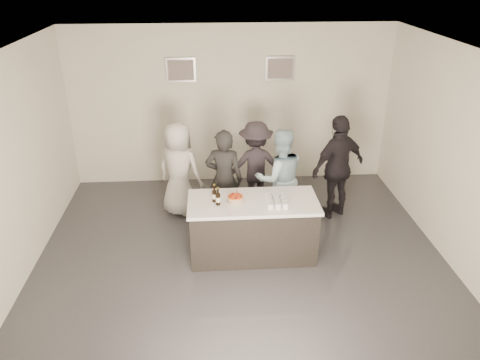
{
  "coord_description": "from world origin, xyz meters",
  "views": [
    {
      "loc": [
        -0.41,
        -5.52,
        4.03
      ],
      "look_at": [
        0.0,
        0.5,
        1.15
      ],
      "focal_mm": 35.0,
      "sensor_mm": 36.0,
      "label": 1
    }
  ],
  "objects_px": {
    "bar_counter": "(253,228)",
    "person_guest_back": "(255,165)",
    "person_main_black": "(224,179)",
    "person_main_blue": "(280,178)",
    "person_guest_left": "(179,170)",
    "cake": "(235,199)",
    "person_guest_right": "(338,167)",
    "beer_bottle_b": "(218,196)",
    "beer_bottle_a": "(214,193)"
  },
  "relations": [
    {
      "from": "cake",
      "to": "person_guest_left",
      "type": "relative_size",
      "value": 0.14
    },
    {
      "from": "cake",
      "to": "beer_bottle_a",
      "type": "distance_m",
      "value": 0.31
    },
    {
      "from": "cake",
      "to": "person_guest_right",
      "type": "distance_m",
      "value": 2.09
    },
    {
      "from": "person_guest_back",
      "to": "beer_bottle_a",
      "type": "bearing_deg",
      "value": 60.53
    },
    {
      "from": "beer_bottle_a",
      "to": "person_main_black",
      "type": "xyz_separation_m",
      "value": [
        0.17,
        0.88,
        -0.2
      ]
    },
    {
      "from": "beer_bottle_b",
      "to": "person_guest_left",
      "type": "bearing_deg",
      "value": 113.44
    },
    {
      "from": "cake",
      "to": "person_guest_back",
      "type": "xyz_separation_m",
      "value": [
        0.44,
        1.5,
        -0.15
      ]
    },
    {
      "from": "beer_bottle_b",
      "to": "bar_counter",
      "type": "bearing_deg",
      "value": 9.34
    },
    {
      "from": "bar_counter",
      "to": "beer_bottle_a",
      "type": "xyz_separation_m",
      "value": [
        -0.55,
        0.02,
        0.58
      ]
    },
    {
      "from": "beer_bottle_b",
      "to": "person_guest_right",
      "type": "relative_size",
      "value": 0.15
    },
    {
      "from": "person_main_black",
      "to": "person_main_blue",
      "type": "xyz_separation_m",
      "value": [
        0.89,
        -0.05,
        0.01
      ]
    },
    {
      "from": "person_guest_left",
      "to": "cake",
      "type": "bearing_deg",
      "value": 151.34
    },
    {
      "from": "person_main_black",
      "to": "person_guest_back",
      "type": "xyz_separation_m",
      "value": [
        0.56,
        0.6,
        -0.04
      ]
    },
    {
      "from": "person_main_black",
      "to": "cake",
      "type": "bearing_deg",
      "value": 108.6
    },
    {
      "from": "cake",
      "to": "person_main_black",
      "type": "relative_size",
      "value": 0.13
    },
    {
      "from": "beer_bottle_a",
      "to": "person_guest_left",
      "type": "relative_size",
      "value": 0.16
    },
    {
      "from": "bar_counter",
      "to": "person_guest_back",
      "type": "xyz_separation_m",
      "value": [
        0.18,
        1.5,
        0.34
      ]
    },
    {
      "from": "beer_bottle_b",
      "to": "person_main_blue",
      "type": "distance_m",
      "value": 1.39
    },
    {
      "from": "person_main_blue",
      "to": "cake",
      "type": "bearing_deg",
      "value": 39.87
    },
    {
      "from": "person_guest_left",
      "to": "person_guest_right",
      "type": "bearing_deg",
      "value": -156.69
    },
    {
      "from": "person_main_black",
      "to": "person_guest_right",
      "type": "relative_size",
      "value": 0.93
    },
    {
      "from": "bar_counter",
      "to": "beer_bottle_b",
      "type": "xyz_separation_m",
      "value": [
        -0.5,
        -0.08,
        0.58
      ]
    },
    {
      "from": "beer_bottle_b",
      "to": "person_main_black",
      "type": "xyz_separation_m",
      "value": [
        0.12,
        0.98,
        -0.2
      ]
    },
    {
      "from": "beer_bottle_b",
      "to": "person_guest_left",
      "type": "xyz_separation_m",
      "value": [
        -0.62,
        1.43,
        -0.21
      ]
    },
    {
      "from": "bar_counter",
      "to": "person_guest_right",
      "type": "relative_size",
      "value": 1.04
    },
    {
      "from": "beer_bottle_a",
      "to": "person_guest_left",
      "type": "bearing_deg",
      "value": 113.29
    },
    {
      "from": "bar_counter",
      "to": "person_main_blue",
      "type": "distance_m",
      "value": 1.06
    },
    {
      "from": "bar_counter",
      "to": "beer_bottle_b",
      "type": "distance_m",
      "value": 0.77
    },
    {
      "from": "bar_counter",
      "to": "person_guest_back",
      "type": "height_order",
      "value": "person_guest_back"
    },
    {
      "from": "person_main_black",
      "to": "person_guest_back",
      "type": "distance_m",
      "value": 0.83
    },
    {
      "from": "beer_bottle_b",
      "to": "person_main_blue",
      "type": "relative_size",
      "value": 0.16
    },
    {
      "from": "beer_bottle_b",
      "to": "person_main_blue",
      "type": "height_order",
      "value": "person_main_blue"
    },
    {
      "from": "person_guest_left",
      "to": "person_guest_back",
      "type": "height_order",
      "value": "person_guest_left"
    },
    {
      "from": "beer_bottle_b",
      "to": "person_main_blue",
      "type": "bearing_deg",
      "value": 42.84
    },
    {
      "from": "person_guest_right",
      "to": "person_guest_back",
      "type": "xyz_separation_m",
      "value": [
        -1.34,
        0.4,
        -0.1
      ]
    },
    {
      "from": "person_guest_left",
      "to": "person_guest_back",
      "type": "distance_m",
      "value": 1.31
    },
    {
      "from": "person_main_blue",
      "to": "person_guest_back",
      "type": "xyz_separation_m",
      "value": [
        -0.32,
        0.65,
        -0.05
      ]
    },
    {
      "from": "person_main_black",
      "to": "person_guest_back",
      "type": "bearing_deg",
      "value": -122.59
    },
    {
      "from": "bar_counter",
      "to": "person_main_black",
      "type": "bearing_deg",
      "value": 112.85
    },
    {
      "from": "person_main_black",
      "to": "person_main_blue",
      "type": "distance_m",
      "value": 0.89
    },
    {
      "from": "bar_counter",
      "to": "person_guest_left",
      "type": "relative_size",
      "value": 1.14
    },
    {
      "from": "beer_bottle_b",
      "to": "person_guest_left",
      "type": "relative_size",
      "value": 0.16
    },
    {
      "from": "person_guest_left",
      "to": "person_guest_back",
      "type": "bearing_deg",
      "value": -144.5
    },
    {
      "from": "bar_counter",
      "to": "person_guest_right",
      "type": "distance_m",
      "value": 1.93
    },
    {
      "from": "beer_bottle_a",
      "to": "person_main_blue",
      "type": "relative_size",
      "value": 0.16
    },
    {
      "from": "person_guest_right",
      "to": "person_main_blue",
      "type": "bearing_deg",
      "value": -13.11
    },
    {
      "from": "bar_counter",
      "to": "person_guest_left",
      "type": "height_order",
      "value": "person_guest_left"
    },
    {
      "from": "person_guest_back",
      "to": "beer_bottle_b",
      "type": "bearing_deg",
      "value": 63.49
    },
    {
      "from": "person_main_black",
      "to": "beer_bottle_a",
      "type": "bearing_deg",
      "value": 89.71
    },
    {
      "from": "person_main_blue",
      "to": "person_guest_left",
      "type": "bearing_deg",
      "value": -25.14
    }
  ]
}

